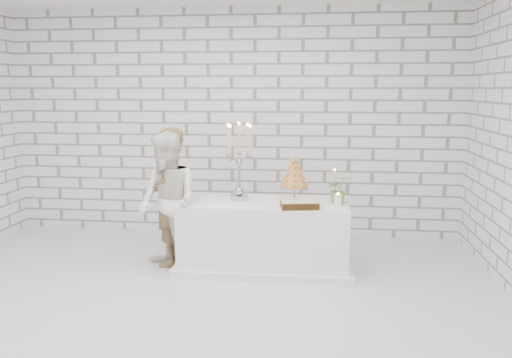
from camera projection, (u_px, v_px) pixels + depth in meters
name	position (u px, v px, depth m)	size (l,w,h in m)	color
ground	(189.00, 308.00, 4.68)	(6.00, 5.00, 0.01)	silver
wall_back	(232.00, 124.00, 6.87)	(6.00, 0.01, 3.00)	white
wall_front	(21.00, 211.00, 1.98)	(6.00, 0.01, 3.00)	white
cake_table	(265.00, 235.00, 5.67)	(1.80, 0.80, 0.75)	white
groom	(169.00, 197.00, 5.74)	(0.56, 0.37, 1.54)	#4E3D28
bride	(168.00, 203.00, 5.52)	(0.74, 0.57, 1.51)	white
candelabra	(239.00, 161.00, 5.61)	(0.35, 0.35, 0.86)	#A2A2AC
croquembouche	(294.00, 179.00, 5.60)	(0.32, 0.32, 0.49)	#B67033
chocolate_cake	(299.00, 204.00, 5.31)	(0.38, 0.27, 0.08)	black
pillar_candle	(338.00, 200.00, 5.40)	(0.08, 0.08, 0.12)	white
extra_taper	(334.00, 185.00, 5.71)	(0.06, 0.06, 0.32)	beige
flowers	(339.00, 190.00, 5.51)	(0.27, 0.23, 0.30)	#44793B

